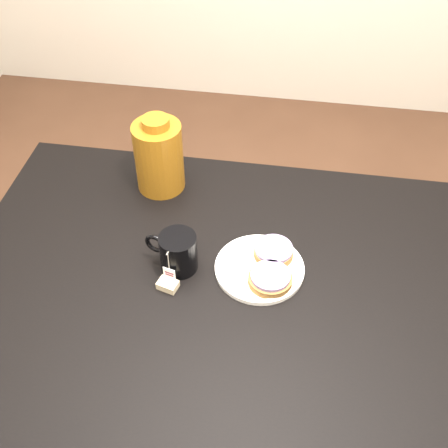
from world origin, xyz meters
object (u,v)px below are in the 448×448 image
(plate, at_px, (260,268))
(teabag_pouch, at_px, (168,285))
(bagel_front, at_px, (270,278))
(bagel_package, at_px, (159,156))
(bagel_back, at_px, (274,251))
(table, at_px, (254,311))
(mug, at_px, (178,252))

(plate, height_order, teabag_pouch, teabag_pouch)
(bagel_front, relative_size, bagel_package, 0.65)
(plate, relative_size, bagel_package, 0.97)
(bagel_back, relative_size, bagel_package, 0.61)
(table, xyz_separation_m, bagel_back, (0.03, 0.10, 0.11))
(bagel_front, xyz_separation_m, mug, (-0.22, 0.02, 0.02))
(plate, height_order, mug, mug)
(plate, relative_size, bagel_front, 1.50)
(plate, xyz_separation_m, bagel_front, (0.03, -0.04, 0.02))
(table, distance_m, teabag_pouch, 0.22)
(plate, height_order, bagel_back, bagel_back)
(mug, bearing_deg, teabag_pouch, -84.61)
(bagel_back, relative_size, teabag_pouch, 2.90)
(bagel_package, bearing_deg, mug, -68.87)
(plate, xyz_separation_m, bagel_back, (0.03, 0.04, 0.02))
(mug, distance_m, bagel_package, 0.30)
(table, bearing_deg, bagel_back, 73.20)
(bagel_back, xyz_separation_m, mug, (-0.22, -0.06, 0.02))
(plate, height_order, bagel_package, bagel_package)
(bagel_back, distance_m, mug, 0.23)
(bagel_front, relative_size, mug, 1.01)
(table, bearing_deg, plate, 88.44)
(table, height_order, plate, plate)
(bagel_back, bearing_deg, bagel_front, -89.99)
(plate, relative_size, teabag_pouch, 4.64)
(bagel_front, height_order, bagel_package, bagel_package)
(plate, distance_m, mug, 0.19)
(teabag_pouch, bearing_deg, bagel_front, 10.49)
(teabag_pouch, bearing_deg, bagel_package, 105.75)
(bagel_back, bearing_deg, mug, -164.99)
(bagel_back, distance_m, bagel_package, 0.40)
(table, relative_size, plate, 6.71)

